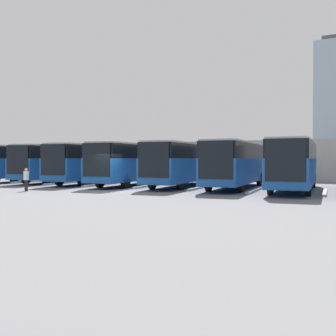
# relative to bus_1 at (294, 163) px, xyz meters

# --- Properties ---
(ground_plane) EXTENTS (600.00, 600.00, 0.00)m
(ground_plane) POSITION_rel_bus_1_xyz_m (10.79, 5.71, -1.89)
(ground_plane) COLOR slate
(curb_divider_0) EXTENTS (0.99, 5.14, 0.15)m
(curb_divider_0) POSITION_rel_bus_1_xyz_m (-2.16, 1.25, -1.81)
(curb_divider_0) COLOR #B2B2AD
(curb_divider_0) RESTS_ON ground_plane
(bus_1) EXTENTS (4.20, 12.35, 3.40)m
(bus_1) POSITION_rel_bus_1_xyz_m (0.00, 0.00, 0.00)
(bus_1) COLOR #19519E
(bus_1) RESTS_ON ground_plane
(curb_divider_1) EXTENTS (0.99, 5.14, 0.15)m
(curb_divider_1) POSITION_rel_bus_1_xyz_m (2.16, 1.79, -1.81)
(curb_divider_1) COLOR #B2B2AD
(curb_divider_1) RESTS_ON ground_plane
(bus_2) EXTENTS (4.20, 12.35, 3.40)m
(bus_2) POSITION_rel_bus_1_xyz_m (4.32, -0.58, 0.00)
(bus_2) COLOR #19519E
(bus_2) RESTS_ON ground_plane
(curb_divider_2) EXTENTS (0.99, 5.14, 0.15)m
(curb_divider_2) POSITION_rel_bus_1_xyz_m (6.48, 1.21, -1.81)
(curb_divider_2) COLOR #B2B2AD
(curb_divider_2) RESTS_ON ground_plane
(bus_3) EXTENTS (4.20, 12.35, 3.40)m
(bus_3) POSITION_rel_bus_1_xyz_m (8.63, -0.47, 0.00)
(bus_3) COLOR #19519E
(bus_3) RESTS_ON ground_plane
(curb_divider_3) EXTENTS (0.99, 5.14, 0.15)m
(curb_divider_3) POSITION_rel_bus_1_xyz_m (10.79, 1.33, -1.81)
(curb_divider_3) COLOR #B2B2AD
(curb_divider_3) RESTS_ON ground_plane
(bus_4) EXTENTS (4.20, 12.35, 3.40)m
(bus_4) POSITION_rel_bus_1_xyz_m (12.95, 0.05, 0.00)
(bus_4) COLOR #19519E
(bus_4) RESTS_ON ground_plane
(curb_divider_4) EXTENTS (0.99, 5.14, 0.15)m
(curb_divider_4) POSITION_rel_bus_1_xyz_m (15.11, 1.84, -1.81)
(curb_divider_4) COLOR #B2B2AD
(curb_divider_4) RESTS_ON ground_plane
(bus_5) EXTENTS (4.20, 12.35, 3.40)m
(bus_5) POSITION_rel_bus_1_xyz_m (17.26, -0.18, 0.00)
(bus_5) COLOR #19519E
(bus_5) RESTS_ON ground_plane
(curb_divider_5) EXTENTS (0.99, 5.14, 0.15)m
(curb_divider_5) POSITION_rel_bus_1_xyz_m (19.42, 1.62, -1.81)
(curb_divider_5) COLOR #B2B2AD
(curb_divider_5) RESTS_ON ground_plane
(bus_6) EXTENTS (4.20, 12.35, 3.40)m
(bus_6) POSITION_rel_bus_1_xyz_m (21.58, -0.60, 0.00)
(bus_6) COLOR #19519E
(bus_6) RESTS_ON ground_plane
(curb_divider_6) EXTENTS (0.99, 5.14, 0.15)m
(curb_divider_6) POSITION_rel_bus_1_xyz_m (23.74, 1.20, -1.81)
(curb_divider_6) COLOR #B2B2AD
(curb_divider_6) RESTS_ON ground_plane
(bus_7) EXTENTS (4.20, 12.35, 3.40)m
(bus_7) POSITION_rel_bus_1_xyz_m (25.89, -0.89, 0.00)
(bus_7) COLOR #19519E
(bus_7) RESTS_ON ground_plane
(pedestrian) EXTENTS (0.47, 0.47, 1.55)m
(pedestrian) POSITION_rel_bus_1_xyz_m (15.59, 9.03, -1.06)
(pedestrian) COLOR black
(pedestrian) RESTS_ON ground_plane
(station_building) EXTENTS (27.38, 11.80, 4.03)m
(station_building) POSITION_rel_bus_1_xyz_m (10.79, -16.67, 0.16)
(station_building) COLOR #A8A399
(station_building) RESTS_ON ground_plane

